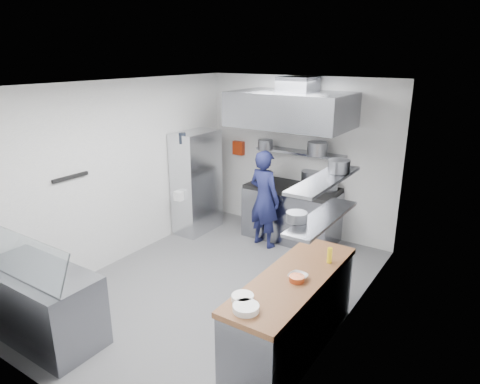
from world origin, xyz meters
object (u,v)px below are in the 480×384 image
Objects in this scene: chef at (264,199)px; display_case at (42,304)px; gas_range at (292,214)px; wire_rack at (197,182)px.

chef is 3.71m from display_case.
chef is at bearing -117.17° from gas_range.
wire_rack reaches higher than gas_range.
wire_rack is (-1.37, -0.10, 0.09)m from chef.
wire_rack is at bearing 98.64° from display_case.
gas_range is 4.25m from display_case.
chef reaches higher than display_case.
gas_range is 0.69m from chef.
wire_rack is (-1.63, -0.61, 0.48)m from gas_range.
chef reaches higher than gas_range.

